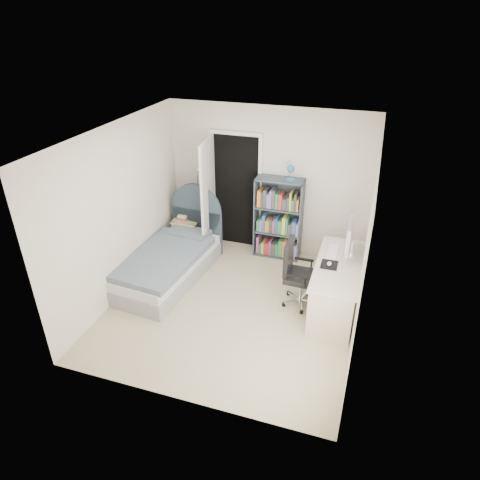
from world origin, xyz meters
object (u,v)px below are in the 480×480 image
(bed, at_px, (170,260))
(floor_lamp, at_px, (200,214))
(office_chair, at_px, (296,270))
(bookcase, at_px, (279,222))
(nightstand, at_px, (187,225))
(desk, at_px, (336,284))

(bed, bearing_deg, floor_lamp, 87.50)
(floor_lamp, xyz_separation_m, office_chair, (1.97, -1.22, -0.05))
(bookcase, relative_size, office_chair, 1.65)
(nightstand, bearing_deg, office_chair, -25.65)
(nightstand, distance_m, office_chair, 2.39)
(bed, height_order, bookcase, bookcase)
(bed, distance_m, floor_lamp, 1.18)
(bed, relative_size, nightstand, 3.26)
(floor_lamp, bearing_deg, office_chair, -31.67)
(office_chair, bearing_deg, nightstand, 154.35)
(bed, xyz_separation_m, floor_lamp, (0.05, 1.13, 0.32))
(nightstand, xyz_separation_m, bookcase, (1.60, 0.22, 0.21))
(bookcase, bearing_deg, bed, -141.42)
(nightstand, bearing_deg, bookcase, 7.95)
(office_chair, bearing_deg, bookcase, 113.78)
(floor_lamp, height_order, bookcase, bookcase)
(nightstand, height_order, bookcase, bookcase)
(floor_lamp, distance_m, bookcase, 1.42)
(nightstand, bearing_deg, bed, -82.12)
(floor_lamp, relative_size, bookcase, 0.89)
(nightstand, relative_size, bookcase, 0.39)
(desk, bearing_deg, nightstand, 159.88)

